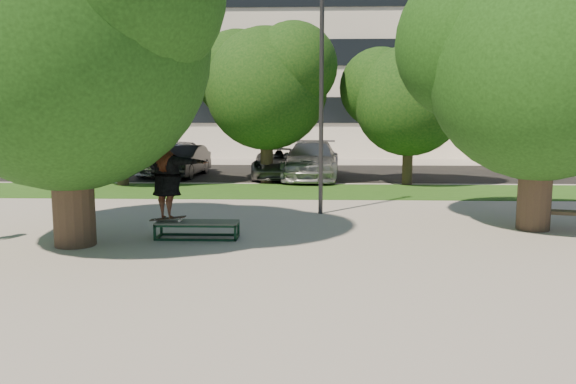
{
  "coord_description": "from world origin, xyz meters",
  "views": [
    {
      "loc": [
        0.65,
        -10.3,
        2.7
      ],
      "look_at": [
        0.26,
        0.6,
        1.2
      ],
      "focal_mm": 35.0,
      "sensor_mm": 36.0,
      "label": 1
    }
  ],
  "objects_px": {
    "lamppost": "(321,98)",
    "car_silver_b": "(312,160)",
    "car_silver_a": "(173,157)",
    "car_dark": "(183,161)",
    "tree_left": "(62,28)",
    "car_grey": "(279,163)",
    "tree_right": "(538,54)",
    "grind_box": "(197,230)"
  },
  "relations": [
    {
      "from": "lamppost",
      "to": "car_dark",
      "type": "height_order",
      "value": "lamppost"
    },
    {
      "from": "lamppost",
      "to": "car_dark",
      "type": "distance_m",
      "value": 11.16
    },
    {
      "from": "car_grey",
      "to": "tree_left",
      "type": "bearing_deg",
      "value": -108.07
    },
    {
      "from": "grind_box",
      "to": "lamppost",
      "type": "bearing_deg",
      "value": 49.29
    },
    {
      "from": "grind_box",
      "to": "car_dark",
      "type": "height_order",
      "value": "car_dark"
    },
    {
      "from": "tree_left",
      "to": "car_dark",
      "type": "xyz_separation_m",
      "value": [
        -0.56,
        13.08,
        -3.74
      ]
    },
    {
      "from": "tree_right",
      "to": "car_silver_b",
      "type": "height_order",
      "value": "tree_right"
    },
    {
      "from": "car_silver_a",
      "to": "car_dark",
      "type": "bearing_deg",
      "value": -34.46
    },
    {
      "from": "tree_right",
      "to": "car_dark",
      "type": "bearing_deg",
      "value": 134.15
    },
    {
      "from": "car_silver_a",
      "to": "car_dark",
      "type": "relative_size",
      "value": 1.13
    },
    {
      "from": "lamppost",
      "to": "car_silver_b",
      "type": "relative_size",
      "value": 1.11
    },
    {
      "from": "grind_box",
      "to": "car_dark",
      "type": "xyz_separation_m",
      "value": [
        -3.06,
        12.42,
        0.5
      ]
    },
    {
      "from": "car_silver_a",
      "to": "car_silver_b",
      "type": "relative_size",
      "value": 0.86
    },
    {
      "from": "tree_right",
      "to": "car_grey",
      "type": "distance_m",
      "value": 12.84
    },
    {
      "from": "grind_box",
      "to": "car_silver_a",
      "type": "bearing_deg",
      "value": 105.68
    },
    {
      "from": "lamppost",
      "to": "car_silver_b",
      "type": "height_order",
      "value": "lamppost"
    },
    {
      "from": "car_silver_b",
      "to": "car_grey",
      "type": "bearing_deg",
      "value": 179.66
    },
    {
      "from": "tree_left",
      "to": "car_grey",
      "type": "height_order",
      "value": "tree_left"
    },
    {
      "from": "lamppost",
      "to": "car_silver_a",
      "type": "distance_m",
      "value": 11.96
    },
    {
      "from": "tree_right",
      "to": "car_silver_b",
      "type": "distance_m",
      "value": 12.06
    },
    {
      "from": "tree_left",
      "to": "car_silver_a",
      "type": "xyz_separation_m",
      "value": [
        -1.15,
        13.7,
        -3.62
      ]
    },
    {
      "from": "tree_left",
      "to": "car_silver_b",
      "type": "bearing_deg",
      "value": 67.68
    },
    {
      "from": "tree_left",
      "to": "car_silver_a",
      "type": "relative_size",
      "value": 1.51
    },
    {
      "from": "car_dark",
      "to": "car_silver_b",
      "type": "distance_m",
      "value": 5.69
    },
    {
      "from": "car_silver_b",
      "to": "lamppost",
      "type": "bearing_deg",
      "value": -84.91
    },
    {
      "from": "car_grey",
      "to": "car_silver_b",
      "type": "distance_m",
      "value": 1.41
    },
    {
      "from": "lamppost",
      "to": "car_dark",
      "type": "xyz_separation_m",
      "value": [
        -5.85,
        9.18,
        -2.47
      ]
    },
    {
      "from": "tree_left",
      "to": "car_grey",
      "type": "relative_size",
      "value": 1.53
    },
    {
      "from": "car_silver_b",
      "to": "tree_right",
      "type": "bearing_deg",
      "value": -60.09
    },
    {
      "from": "grind_box",
      "to": "car_silver_b",
      "type": "relative_size",
      "value": 0.33
    },
    {
      "from": "tree_right",
      "to": "lamppost",
      "type": "bearing_deg",
      "value": 158.72
    },
    {
      "from": "lamppost",
      "to": "car_dark",
      "type": "bearing_deg",
      "value": 122.52
    },
    {
      "from": "tree_right",
      "to": "car_silver_a",
      "type": "relative_size",
      "value": 1.38
    },
    {
      "from": "car_silver_a",
      "to": "car_silver_b",
      "type": "xyz_separation_m",
      "value": [
        6.25,
        -1.29,
        -0.0
      ]
    },
    {
      "from": "tree_left",
      "to": "car_dark",
      "type": "bearing_deg",
      "value": 92.44
    },
    {
      "from": "tree_right",
      "to": "car_silver_a",
      "type": "height_order",
      "value": "tree_right"
    },
    {
      "from": "tree_right",
      "to": "car_silver_b",
      "type": "relative_size",
      "value": 1.18
    },
    {
      "from": "lamppost",
      "to": "grind_box",
      "type": "height_order",
      "value": "lamppost"
    },
    {
      "from": "tree_left",
      "to": "tree_right",
      "type": "relative_size",
      "value": 1.09
    },
    {
      "from": "car_dark",
      "to": "grind_box",
      "type": "bearing_deg",
      "value": -71.38
    },
    {
      "from": "car_silver_a",
      "to": "car_dark",
      "type": "xyz_separation_m",
      "value": [
        0.6,
        -0.62,
        -0.12
      ]
    },
    {
      "from": "tree_left",
      "to": "lamppost",
      "type": "xyz_separation_m",
      "value": [
        5.29,
        3.91,
        -1.27
      ]
    }
  ]
}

